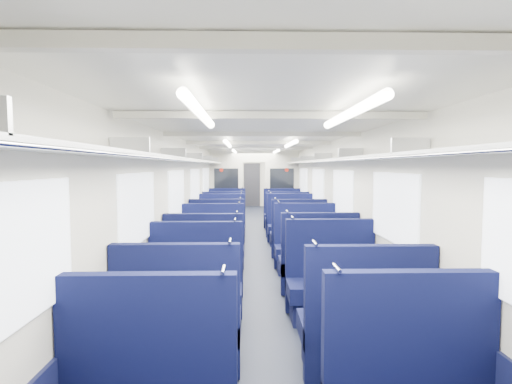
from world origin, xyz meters
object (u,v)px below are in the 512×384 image
seat_11 (306,250)px  seat_10 (212,251)px  seat_5 (364,333)px  seat_16 (224,222)px  seat_4 (179,330)px  seat_19 (283,217)px  end_door (252,185)px  bulkhead (254,186)px  seat_15 (291,228)px  seat_7 (332,287)px  seat_17 (287,223)px  seat_18 (227,216)px  seat_8 (205,269)px  seat_13 (298,238)px  seat_9 (318,267)px  seat_14 (221,229)px  seat_12 (218,238)px  seat_6 (195,293)px

seat_11 → seat_10: bearing=-177.9°
seat_5 → seat_10: same height
seat_5 → seat_16: bearing=103.3°
seat_11 → seat_4: bearing=-116.2°
seat_5 → seat_19: size_ratio=1.00×
end_door → bulkhead: 5.96m
seat_15 → seat_10: bearing=-123.4°
seat_7 → seat_17: bearing=90.0°
seat_7 → seat_18: (-1.66, 6.89, 0.00)m
seat_8 → seat_15: 4.04m
seat_8 → seat_18: size_ratio=1.00×
seat_13 → seat_16: same height
bulkhead → seat_17: (0.83, -2.10, -0.85)m
seat_8 → seat_11: size_ratio=1.00×
seat_5 → seat_9: 2.31m
seat_13 → seat_14: 2.10m
bulkhead → seat_17: bulkhead is taller
seat_8 → seat_18: 5.98m
seat_12 → seat_18: size_ratio=1.00×
seat_8 → seat_18: same height
seat_6 → seat_15: size_ratio=1.00×
seat_12 → seat_13: size_ratio=1.00×
seat_13 → end_door: bearing=94.6°
seat_6 → seat_8: 1.10m
seat_11 → seat_14: bearing=124.4°
seat_7 → seat_11: size_ratio=1.00×
seat_5 → bulkhead: bearing=95.3°
seat_13 → seat_15: same height
seat_11 → seat_18: bearing=109.3°
seat_11 → seat_18: 5.03m
seat_4 → seat_15: 6.06m
seat_15 → seat_17: same height
seat_12 → seat_18: bearing=90.0°
seat_4 → seat_11: bearing=63.8°
seat_13 → bulkhead: bearing=100.7°
seat_4 → seat_8: same height
seat_17 → seat_15: bearing=-90.0°
seat_6 → seat_10: 2.28m
seat_6 → seat_10: bearing=90.0°
seat_13 → seat_7: bearing=-90.0°
seat_10 → seat_14: bearing=90.0°
seat_7 → seat_11: same height
seat_11 → seat_13: 1.13m
seat_11 → seat_16: 3.89m
end_door → seat_13: 10.41m
seat_16 → seat_6: bearing=-90.0°
seat_6 → seat_13: bearing=64.4°
seat_9 → seat_14: bearing=114.8°
seat_5 → seat_12: size_ratio=1.00×
seat_10 → seat_11: same height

